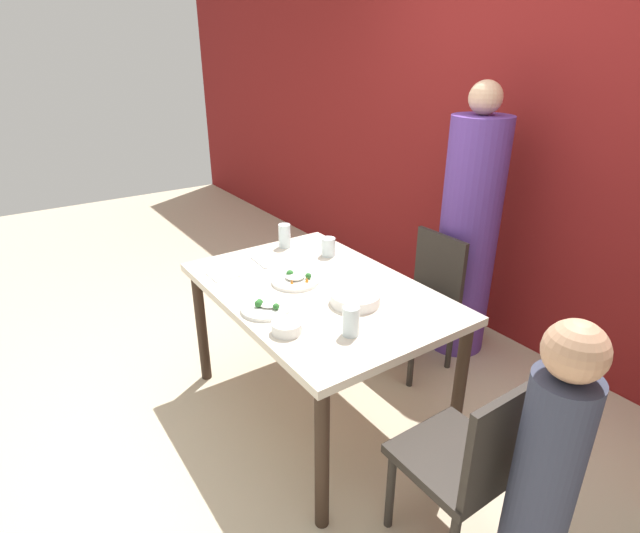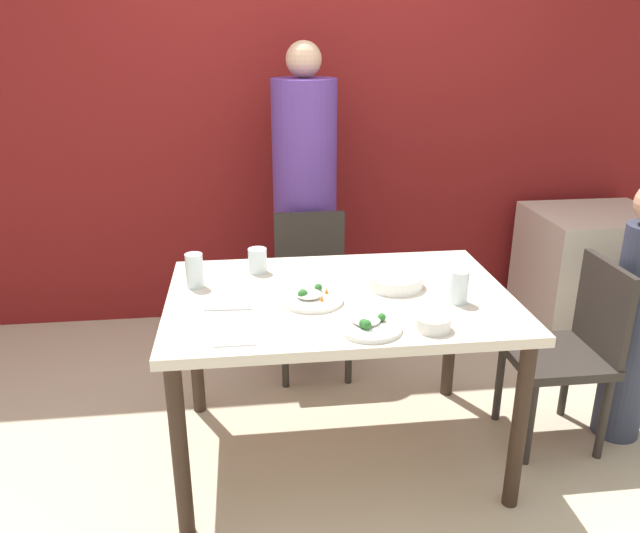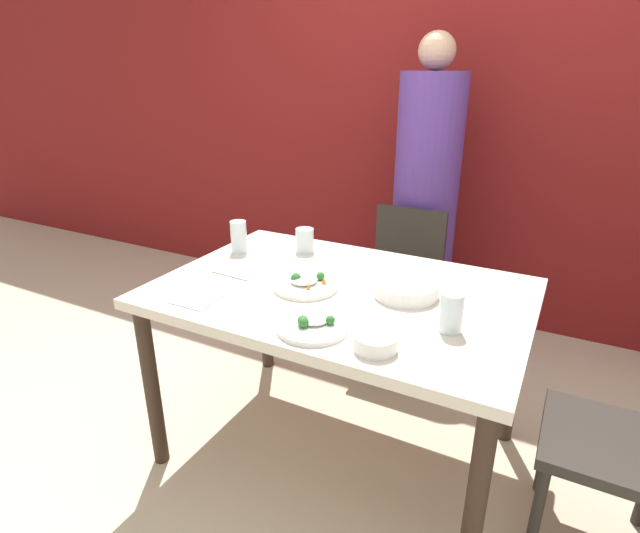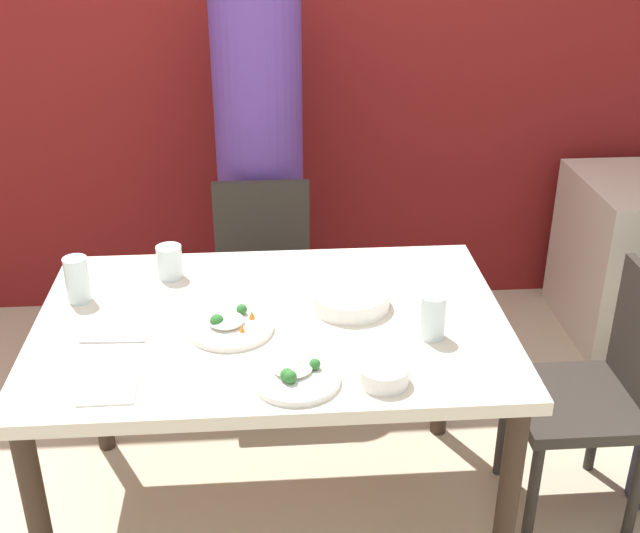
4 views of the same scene
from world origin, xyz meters
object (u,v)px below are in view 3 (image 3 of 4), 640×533
Objects in this scene: person_adult at (424,208)px; glass_water_tall at (305,240)px; bowl_curry at (406,288)px; chair_child_spot at (636,440)px; plate_rice_adult at (305,284)px; chair_adult_spot at (400,283)px.

person_adult is 15.87× the size of glass_water_tall.
glass_water_tall is at bearing 156.98° from bowl_curry.
plate_rice_adult is (-1.14, -0.05, 0.31)m from chair_child_spot.
chair_adult_spot is 0.48m from person_adult.
glass_water_tall is at bearing -102.64° from chair_child_spot.
person_adult is 6.94× the size of plate_rice_adult.
chair_adult_spot is at bearing 109.24° from bowl_curry.
chair_adult_spot is at bearing -127.80° from chair_child_spot.
person_adult is 1.21m from plate_rice_adult.
chair_child_spot is at bearing -4.74° from bowl_curry.
chair_child_spot reaches higher than plate_rice_adult.
bowl_curry is 0.96× the size of plate_rice_adult.
chair_child_spot reaches higher than bowl_curry.
chair_child_spot is 1.41m from glass_water_tall.
person_adult is at bearing 71.27° from glass_water_tall.
chair_child_spot is at bearing -37.80° from chair_adult_spot.
glass_water_tall reaches higher than chair_adult_spot.
person_adult is at bearing 85.51° from plate_rice_adult.
chair_child_spot is 0.85m from bowl_curry.
chair_child_spot is 3.43× the size of plate_rice_adult.
bowl_curry is 0.37m from plate_rice_adult.
glass_water_tall is (-0.20, 0.35, 0.04)m from plate_rice_adult.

